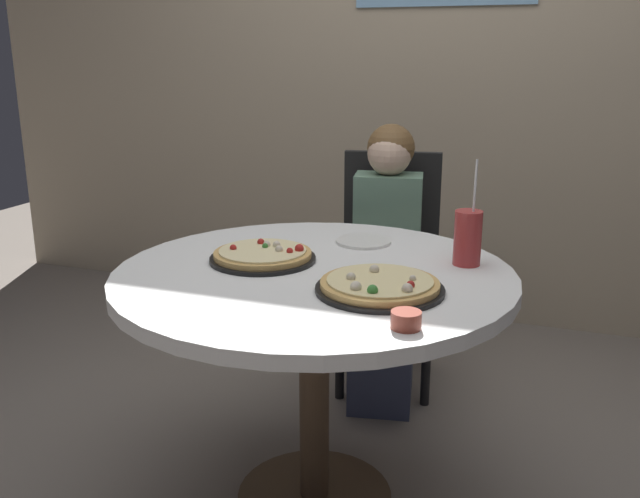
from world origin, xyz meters
name	(u,v)px	position (x,y,z in m)	size (l,w,h in m)	color
ground_plane	(315,498)	(0.00, 0.00, 0.00)	(8.00, 8.00, 0.00)	slate
wall_with_window	(441,29)	(0.00, 1.78, 1.45)	(5.20, 0.14, 2.90)	tan
dining_table	(314,305)	(0.00, 0.00, 0.64)	(1.14, 1.14, 0.75)	white
chair_wooden	(389,256)	(-0.02, 0.94, 0.53)	(0.47, 0.47, 0.95)	black
diner_child	(385,280)	(0.01, 0.76, 0.48)	(0.32, 0.43, 1.08)	#3F4766
pizza_veggie	(263,255)	(-0.18, 0.04, 0.77)	(0.32, 0.32, 0.05)	black
pizza_cheese	(380,286)	(0.22, -0.11, 0.77)	(0.34, 0.34, 0.05)	black
soda_cup	(468,238)	(0.40, 0.21, 0.83)	(0.08, 0.08, 0.31)	#B73333
sauce_bowl	(406,320)	(0.34, -0.33, 0.77)	(0.07, 0.07, 0.04)	brown
plate_small	(363,241)	(0.05, 0.33, 0.76)	(0.18, 0.18, 0.01)	white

